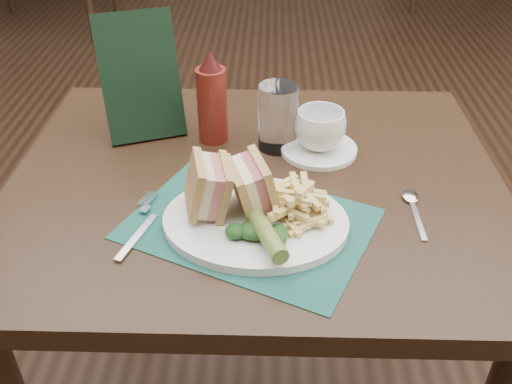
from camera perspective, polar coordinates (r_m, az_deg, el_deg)
floor at (r=1.91m, az=0.41°, el=-9.05°), size 7.00×7.00×0.00m
table_main at (r=1.29m, az=-0.01°, el=-12.48°), size 0.90×0.75×0.75m
placemat at (r=0.93m, az=-0.63°, el=-3.20°), size 0.46×0.40×0.00m
plate at (r=0.92m, az=-0.05°, el=-2.98°), size 0.32×0.26×0.01m
sandwich_half_a at (r=0.91m, az=-6.13°, el=0.49°), size 0.09×0.11×0.10m
sandwich_half_b at (r=0.90m, az=-1.64°, el=0.49°), size 0.10×0.11×0.10m
kale_garnish at (r=0.87m, az=0.11°, el=-3.88°), size 0.11×0.08×0.03m
pickle_spear at (r=0.85m, az=1.02°, el=-4.15°), size 0.07×0.12×0.03m
fries_pile at (r=0.91m, az=3.87°, el=-0.42°), size 0.18×0.20×0.06m
fork at (r=0.94m, az=-11.49°, el=-3.04°), size 0.08×0.17×0.01m
spoon at (r=0.99m, az=15.66°, el=-1.82°), size 0.03×0.15×0.01m
saucer at (r=1.13m, az=6.27°, el=4.28°), size 0.15×0.15×0.01m
coffee_cup at (r=1.10m, az=6.41°, el=6.24°), size 0.13×0.13×0.08m
drinking_glass at (r=1.11m, az=2.22°, el=7.47°), size 0.10×0.10×0.13m
ketchup_bottle at (r=1.13m, az=-4.45°, el=9.45°), size 0.07×0.07×0.19m
check_presenter at (r=1.16m, az=-11.51°, el=11.21°), size 0.17×0.14×0.24m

